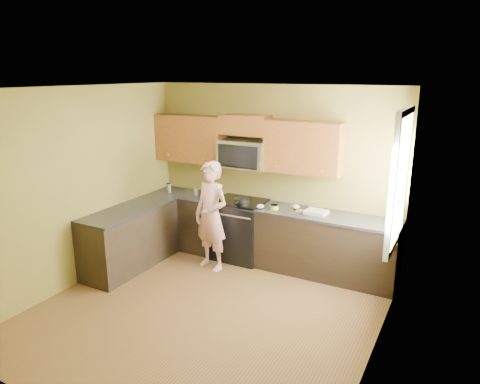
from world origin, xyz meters
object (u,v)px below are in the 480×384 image
Objects in this scene: microwave at (244,167)px; butter_tub at (274,209)px; woman at (211,216)px; travel_mug at (169,192)px; frying_pan at (241,201)px; stove at (240,229)px.

butter_tub is (0.62, -0.22, -0.53)m from microwave.
woman is 10.04× the size of travel_mug.
microwave is 6.13× the size of butter_tub.
frying_pan reaches higher than butter_tub.
stove is 1.40m from travel_mug.
frying_pan is at bearing -75.09° from microwave.
microwave reaches higher than woman.
travel_mug is (-1.13, 0.49, 0.10)m from woman.
microwave is at bearing 6.91° from travel_mug.
stove is at bearing -90.00° from microwave.
woman is (-0.20, -0.53, 0.34)m from stove.
butter_tub is at bearing -19.42° from microwave.
woman is at bearing -123.31° from frying_pan.
stove is at bearing 83.03° from woman.
woman is at bearing -152.41° from butter_tub.
woman is 1.23m from travel_mug.
microwave reaches higher than travel_mug.
woman reaches higher than butter_tub.
stove is 0.77m from butter_tub.
travel_mug is at bearing -178.44° from stove.
stove is 7.66× the size of butter_tub.
microwave reaches higher than frying_pan.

